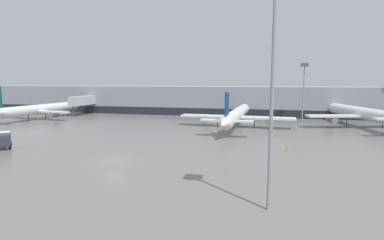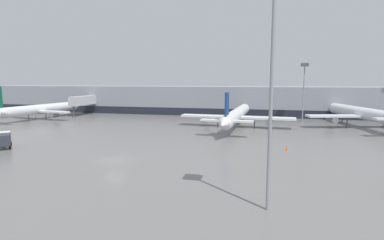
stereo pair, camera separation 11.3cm
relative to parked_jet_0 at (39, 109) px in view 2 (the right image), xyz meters
name	(u,v)px [view 2 (the right image)]	position (x,y,z in m)	size (l,w,h in m)	color
ground_plane	(114,161)	(41.88, -35.48, -2.83)	(320.00, 320.00, 0.00)	slate
terminal_building	(202,100)	(41.75, 26.46, 1.67)	(160.00, 27.38, 9.00)	gray
parked_jet_0	(39,109)	(0.00, 0.00, 0.00)	(20.51, 33.60, 9.46)	silver
parked_jet_1	(364,114)	(84.27, 4.00, 0.41)	(26.26, 33.84, 9.00)	silver
parked_jet_2	(236,115)	(55.46, -1.51, 0.01)	(26.74, 37.74, 8.63)	white
service_truck_1	(3,139)	(20.65, -32.43, -1.33)	(4.78, 4.98, 2.42)	#2D333D
traffic_cone_0	(36,117)	(-2.20, 1.15, -2.50)	(0.52, 0.52, 0.66)	orange
traffic_cone_2	(287,148)	(65.22, -23.85, -2.43)	(0.38, 0.38, 0.80)	orange
apron_light_mast_0	(274,17)	(61.97, -46.86, 12.87)	(1.80, 1.80, 20.14)	gray
apron_light_mast_2	(304,75)	(71.94, 13.06, 9.59)	(1.80, 1.80, 15.42)	gray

